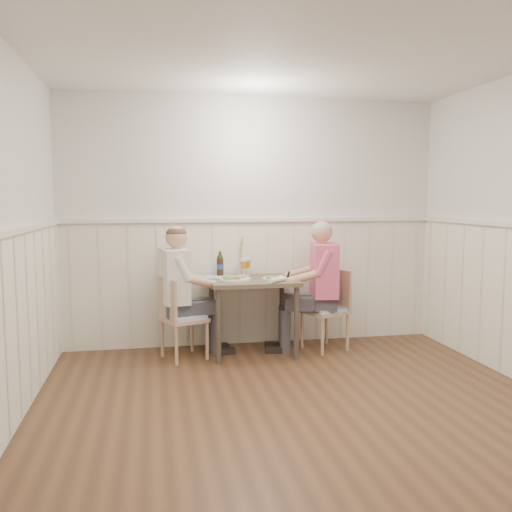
# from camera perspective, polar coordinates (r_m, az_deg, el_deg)

# --- Properties ---
(ground_plane) EXTENTS (4.50, 4.50, 0.00)m
(ground_plane) POSITION_cam_1_polar(r_m,az_deg,el_deg) (3.87, 6.09, -17.46)
(ground_plane) COLOR #4B3120
(room_shell) EXTENTS (4.04, 4.54, 2.60)m
(room_shell) POSITION_cam_1_polar(r_m,az_deg,el_deg) (3.55, 6.36, 5.64)
(room_shell) COLOR silver
(room_shell) RESTS_ON ground
(wainscot) EXTENTS (4.00, 4.49, 1.34)m
(wainscot) POSITION_cam_1_polar(r_m,az_deg,el_deg) (4.30, 3.50, -5.42)
(wainscot) COLOR silver
(wainscot) RESTS_ON ground
(dining_table) EXTENTS (0.85, 0.70, 0.75)m
(dining_table) POSITION_cam_1_polar(r_m,az_deg,el_deg) (5.40, -0.40, -3.54)
(dining_table) COLOR brown
(dining_table) RESTS_ON ground
(chair_right) EXTENTS (0.50, 0.50, 0.82)m
(chair_right) POSITION_cam_1_polar(r_m,az_deg,el_deg) (5.64, 7.66, -5.27)
(chair_right) COLOR tan
(chair_right) RESTS_ON ground
(chair_left) EXTENTS (0.49, 0.49, 0.80)m
(chair_left) POSITION_cam_1_polar(r_m,az_deg,el_deg) (5.28, -8.06, -6.16)
(chair_left) COLOR tan
(chair_left) RESTS_ON ground
(man_in_pink) EXTENTS (0.67, 0.47, 1.34)m
(man_in_pink) POSITION_cam_1_polar(r_m,az_deg,el_deg) (5.55, 6.73, -4.17)
(man_in_pink) COLOR #3F3F47
(man_in_pink) RESTS_ON ground
(diner_cream) EXTENTS (0.66, 0.47, 1.31)m
(diner_cream) POSITION_cam_1_polar(r_m,az_deg,el_deg) (5.33, -8.17, -4.78)
(diner_cream) COLOR #3F3F47
(diner_cream) RESTS_ON ground
(plate_man) EXTENTS (0.25, 0.25, 0.06)m
(plate_man) POSITION_cam_1_polar(r_m,az_deg,el_deg) (5.34, 1.92, -2.27)
(plate_man) COLOR white
(plate_man) RESTS_ON dining_table
(plate_diner) EXTENTS (0.31, 0.31, 0.08)m
(plate_diner) POSITION_cam_1_polar(r_m,az_deg,el_deg) (5.28, -2.38, -2.32)
(plate_diner) COLOR white
(plate_diner) RESTS_ON dining_table
(beer_glass_a) EXTENTS (0.08, 0.08, 0.19)m
(beer_glass_a) POSITION_cam_1_polar(r_m,az_deg,el_deg) (5.58, -0.92, -0.79)
(beer_glass_a) COLOR silver
(beer_glass_a) RESTS_ON dining_table
(beer_glass_b) EXTENTS (0.08, 0.08, 0.19)m
(beer_glass_b) POSITION_cam_1_polar(r_m,az_deg,el_deg) (5.53, -1.29, -0.88)
(beer_glass_b) COLOR silver
(beer_glass_b) RESTS_ON dining_table
(beer_bottle) EXTENTS (0.07, 0.07, 0.26)m
(beer_bottle) POSITION_cam_1_polar(r_m,az_deg,el_deg) (5.58, -3.80, -0.96)
(beer_bottle) COLOR #2E2111
(beer_bottle) RESTS_ON dining_table
(rolled_napkin) EXTENTS (0.20, 0.18, 0.05)m
(rolled_napkin) POSITION_cam_1_polar(r_m,az_deg,el_deg) (5.16, 2.27, -2.51)
(rolled_napkin) COLOR white
(rolled_napkin) RESTS_ON dining_table
(grass_vase) EXTENTS (0.05, 0.05, 0.43)m
(grass_vase) POSITION_cam_1_polar(r_m,az_deg,el_deg) (5.64, -1.76, -0.08)
(grass_vase) COLOR silver
(grass_vase) RESTS_ON dining_table
(gingham_mat) EXTENTS (0.40, 0.35, 0.01)m
(gingham_mat) POSITION_cam_1_polar(r_m,az_deg,el_deg) (5.51, -3.82, -2.20)
(gingham_mat) COLOR #587CC5
(gingham_mat) RESTS_ON dining_table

